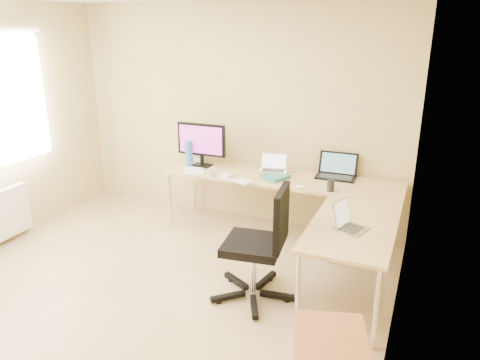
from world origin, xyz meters
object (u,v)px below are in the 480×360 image
at_px(water_bottle, 189,154).
at_px(laptop_return, 351,219).
at_px(desk_return, 350,263).
at_px(mug, 211,172).
at_px(desk_fan, 199,150).
at_px(laptop_center, 273,163).
at_px(laptop_black, 337,166).
at_px(keyboard, 235,179).
at_px(office_chair, 253,246).
at_px(monitor, 202,145).
at_px(desk_main, 280,207).

bearing_deg(water_bottle, laptop_return, -26.40).
height_order(desk_return, mug, mug).
bearing_deg(desk_fan, laptop_center, -35.32).
height_order(laptop_center, desk_fan, desk_fan).
height_order(laptop_black, keyboard, laptop_black).
height_order(keyboard, laptop_return, laptop_return).
relative_size(mug, desk_fan, 0.36).
bearing_deg(laptop_return, desk_fan, 76.35).
bearing_deg(office_chair, monitor, 124.73).
relative_size(desk_main, office_chair, 2.48).
xyz_separation_m(laptop_center, office_chair, (0.27, -1.29, -0.37)).
xyz_separation_m(desk_main, monitor, (-0.99, 0.01, 0.63)).
bearing_deg(laptop_center, keyboard, -149.09).
bearing_deg(desk_main, office_chair, -82.28).
bearing_deg(laptop_return, laptop_center, 62.06).
bearing_deg(laptop_black, office_chair, -105.95).
xyz_separation_m(monitor, desk_fan, (-0.13, 0.19, -0.13)).
distance_m(desk_return, keyboard, 1.61).
height_order(mug, desk_fan, desk_fan).
relative_size(desk_fan, laptop_return, 0.94).
bearing_deg(desk_main, mug, -157.48).
bearing_deg(keyboard, desk_fan, 166.49).
distance_m(desk_main, laptop_return, 1.54).
height_order(desk_return, laptop_center, laptop_center).
bearing_deg(laptop_black, laptop_center, -164.62).
bearing_deg(mug, desk_return, -22.54).
xyz_separation_m(mug, desk_fan, (-0.41, 0.50, 0.09)).
height_order(laptop_black, office_chair, office_chair).
height_order(desk_main, office_chair, office_chair).
relative_size(laptop_black, keyboard, 0.94).
bearing_deg(desk_fan, water_bottle, -114.64).
distance_m(desk_return, laptop_return, 0.47).
xyz_separation_m(mug, office_chair, (0.89, -0.98, -0.27)).
height_order(laptop_center, laptop_return, laptop_center).
height_order(desk_return, laptop_black, laptop_black).
bearing_deg(laptop_return, desk_main, 59.53).
height_order(desk_fan, laptop_return, desk_fan).
xyz_separation_m(mug, laptop_return, (1.69, -0.81, 0.05)).
bearing_deg(desk_fan, laptop_return, -56.51).
xyz_separation_m(monitor, water_bottle, (-0.13, -0.07, -0.11)).
height_order(monitor, water_bottle, monitor).
relative_size(monitor, water_bottle, 1.97).
xyz_separation_m(water_bottle, office_chair, (1.30, -1.22, -0.38)).
height_order(desk_main, desk_fan, desk_fan).
height_order(mug, office_chair, office_chair).
bearing_deg(laptop_center, mug, -165.47).
distance_m(monitor, laptop_center, 0.91).
distance_m(keyboard, mug, 0.29).
height_order(desk_fan, office_chair, office_chair).
bearing_deg(laptop_center, laptop_return, -57.59).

